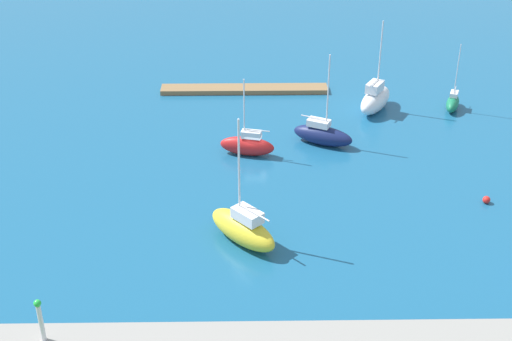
{
  "coord_description": "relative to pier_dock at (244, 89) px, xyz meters",
  "views": [
    {
      "loc": [
        0.98,
        71.46,
        38.31
      ],
      "look_at": [
        0.0,
        6.03,
        1.5
      ],
      "focal_mm": 50.0,
      "sensor_mm": 36.0,
      "label": 1
    }
  ],
  "objects": [
    {
      "name": "mooring_buoy_red",
      "position": [
        -24.52,
        29.23,
        0.07
      ],
      "size": [
        0.78,
        0.78,
        0.78
      ],
      "primitive_type": "sphere",
      "color": "red",
      "rests_on": "water"
    },
    {
      "name": "sailboat_navy_lone_north",
      "position": [
        -9.14,
        15.88,
        0.94
      ],
      "size": [
        7.51,
        5.32,
        11.12
      ],
      "rotation": [
        0.0,
        0.0,
        2.68
      ],
      "color": "#141E4C",
      "rests_on": "water"
    },
    {
      "name": "sailboat_red_lone_south",
      "position": [
        -0.35,
        18.43,
        0.94
      ],
      "size": [
        6.49,
        3.1,
        9.22
      ],
      "rotation": [
        0.0,
        0.0,
        6.06
      ],
      "color": "red",
      "rests_on": "water"
    },
    {
      "name": "sailboat_white_east_end",
      "position": [
        -16.77,
        6.61,
        1.33
      ],
      "size": [
        6.04,
        7.71,
        11.79
      ],
      "rotation": [
        0.0,
        0.0,
        4.18
      ],
      "color": "white",
      "rests_on": "water"
    },
    {
      "name": "water",
      "position": [
        -1.23,
        18.78,
        -0.32
      ],
      "size": [
        160.0,
        160.0,
        0.0
      ],
      "primitive_type": "plane",
      "color": "#19567F",
      "rests_on": "ground"
    },
    {
      "name": "harbor_beacon",
      "position": [
        14.9,
        50.07,
        3.26
      ],
      "size": [
        0.56,
        0.56,
        3.73
      ],
      "color": "silver",
      "rests_on": "breakwater"
    },
    {
      "name": "sailboat_yellow_near_pier",
      "position": [
        0.12,
        35.73,
        1.23
      ],
      "size": [
        7.4,
        7.66,
        12.5
      ],
      "rotation": [
        0.0,
        0.0,
        5.46
      ],
      "color": "yellow",
      "rests_on": "water"
    },
    {
      "name": "sailboat_green_center_basin",
      "position": [
        -26.86,
        6.44,
        0.68
      ],
      "size": [
        3.09,
        4.77,
        8.92
      ],
      "rotation": [
        0.0,
        0.0,
        1.2
      ],
      "color": "#19724C",
      "rests_on": "water"
    },
    {
      "name": "pier_dock",
      "position": [
        0.0,
        0.0,
        0.0
      ],
      "size": [
        22.69,
        2.67,
        0.64
      ],
      "primitive_type": "cube",
      "color": "olive",
      "rests_on": "ground"
    }
  ]
}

